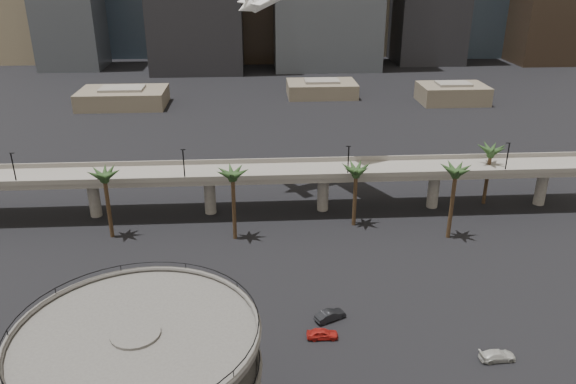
{
  "coord_description": "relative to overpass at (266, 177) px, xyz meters",
  "views": [
    {
      "loc": [
        -2.16,
        -45.11,
        46.96
      ],
      "look_at": [
        2.44,
        28.0,
        15.58
      ],
      "focal_mm": 35.0,
      "sensor_mm": 36.0,
      "label": 1
    }
  ],
  "objects": [
    {
      "name": "car_c",
      "position": [
        27.47,
        -45.63,
        -6.68
      ],
      "size": [
        4.67,
        2.16,
        1.32
      ],
      "primitive_type": "imported",
      "rotation": [
        0.0,
        0.0,
        1.64
      ],
      "color": "silver",
      "rests_on": "ground"
    },
    {
      "name": "palm_trees",
      "position": [
        11.58,
        -7.82,
        3.96
      ],
      "size": [
        76.4,
        18.4,
        14.0
      ],
      "color": "#48341E",
      "rests_on": "ground"
    },
    {
      "name": "car_a",
      "position": [
        6.17,
        -39.99,
        -6.63
      ],
      "size": [
        4.18,
        1.75,
        1.41
      ],
      "primitive_type": "imported",
      "rotation": [
        0.0,
        0.0,
        1.55
      ],
      "color": "red",
      "rests_on": "ground"
    },
    {
      "name": "car_b",
      "position": [
        7.73,
        -36.02,
        -6.61
      ],
      "size": [
        4.68,
        3.33,
        1.46
      ],
      "primitive_type": "imported",
      "rotation": [
        0.0,
        0.0,
        2.02
      ],
      "color": "black",
      "rests_on": "ground"
    },
    {
      "name": "low_buildings",
      "position": [
        6.89,
        87.3,
        -4.48
      ],
      "size": [
        135.0,
        27.5,
        6.8
      ],
      "color": "#65594A",
      "rests_on": "ground"
    },
    {
      "name": "overpass",
      "position": [
        0.0,
        0.0,
        0.0
      ],
      "size": [
        130.0,
        9.3,
        14.7
      ],
      "color": "slate",
      "rests_on": "ground"
    }
  ]
}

